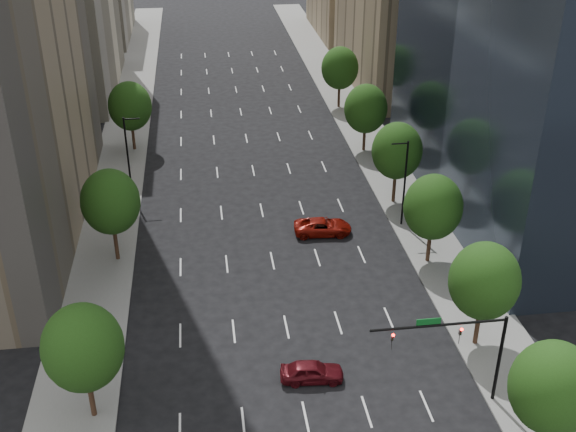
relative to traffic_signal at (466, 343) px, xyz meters
name	(u,v)px	position (x,y,z in m)	size (l,w,h in m)	color
sidewalk_left	(109,219)	(-26.03, 30.00, -5.10)	(6.00, 200.00, 0.15)	slate
sidewalk_right	(407,201)	(4.97, 30.00, -5.10)	(6.00, 200.00, 0.15)	slate
tree_right_0	(553,388)	(3.47, -5.00, 0.22)	(5.20, 5.20, 8.39)	#382316
tree_right_1	(484,281)	(3.47, 6.00, 0.58)	(5.20, 5.20, 8.75)	#382316
tree_right_2	(433,207)	(3.47, 18.00, 0.43)	(5.20, 5.20, 8.61)	#382316
tree_right_3	(397,151)	(3.47, 30.00, 0.72)	(5.20, 5.20, 8.89)	#382316
tree_right_4	(366,109)	(3.47, 44.00, 0.29)	(5.20, 5.20, 8.46)	#382316
tree_right_5	(340,68)	(3.47, 60.00, 0.58)	(5.20, 5.20, 8.75)	#382316
tree_left_0	(83,348)	(-24.53, 2.00, 0.58)	(5.20, 5.20, 8.75)	#382316
tree_left_1	(111,202)	(-24.53, 22.00, 0.79)	(5.20, 5.20, 8.97)	#382316
tree_left_2	(130,106)	(-24.53, 48.00, 0.50)	(5.20, 5.20, 8.68)	#382316
streetlight_rn	(404,181)	(2.91, 25.00, -0.33)	(1.70, 0.20, 9.00)	black
streetlight_ln	(128,155)	(-23.96, 35.00, -0.33)	(1.70, 0.20, 9.00)	black
traffic_signal	(466,343)	(0.00, 0.00, 0.00)	(9.12, 0.40, 7.38)	black
car_maroon	(312,371)	(-9.53, 3.63, -4.41)	(1.81, 4.50, 1.53)	#500D13
car_red_far	(323,227)	(-5.10, 24.35, -4.40)	(2.58, 5.59, 1.55)	maroon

